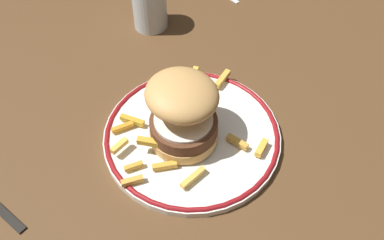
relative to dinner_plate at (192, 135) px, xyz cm
name	(u,v)px	position (x,y,z in cm)	size (l,w,h in cm)	color
ground_plane	(170,141)	(-3.47, 1.53, -2.84)	(118.67, 103.39, 4.00)	brown
dinner_plate	(192,135)	(0.00, 0.00, 0.00)	(27.97, 27.97, 1.60)	white
burger	(183,111)	(-1.36, -0.10, 6.16)	(11.46, 12.06, 11.04)	tan
fries_pile	(180,125)	(-1.79, 1.19, 1.41)	(23.91, 24.09, 2.90)	gold
water_glass	(150,8)	(-3.98, 29.62, 3.26)	(6.73, 6.73, 9.50)	silver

